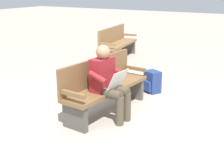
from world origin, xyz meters
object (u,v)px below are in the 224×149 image
person_seated (108,81)px  bench_far (117,43)px  backpack (152,82)px  bench_near (104,85)px

person_seated → bench_far: 4.18m
person_seated → backpack: (-1.50, 0.12, -0.42)m
backpack → person_seated: bearing=-4.5°
person_seated → backpack: person_seated is taller
bench_near → bench_far: size_ratio=0.99×
person_seated → bench_far: size_ratio=0.64×
bench_near → bench_far: 3.89m
bench_near → bench_far: same height
backpack → bench_far: size_ratio=0.23×
backpack → bench_far: bearing=-137.1°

